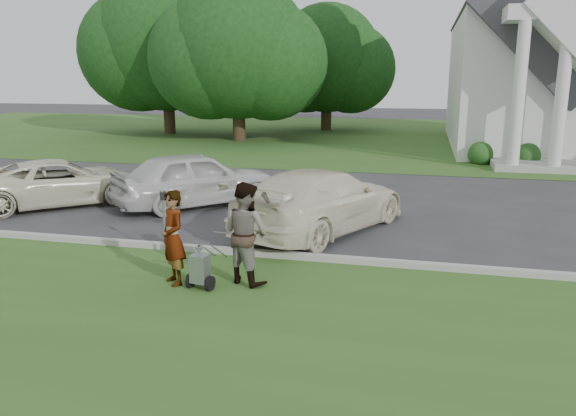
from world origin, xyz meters
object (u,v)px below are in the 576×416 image
at_px(person_left, 173,239).
at_px(parking_meter_near, 164,215).
at_px(church, 544,36).
at_px(tree_left, 237,54).
at_px(tree_far, 166,48).
at_px(car_c, 322,200).
at_px(striping_cart, 200,270).
at_px(tree_back, 327,63).
at_px(car_b, 195,179).
at_px(car_a, 61,182).
at_px(person_right, 246,234).

xyz_separation_m(person_left, parking_meter_near, (-0.94, 1.56, 0.02)).
xyz_separation_m(church, tree_left, (-17.01, -1.13, -0.83)).
relative_size(tree_far, car_c, 2.10).
height_order(tree_far, car_c, tree_far).
height_order(tree_left, striping_cart, tree_left).
height_order(church, person_left, church).
distance_m(tree_back, car_b, 25.39).
relative_size(church, car_b, 4.90).
bearing_deg(church, striping_cart, -111.90).
height_order(person_left, car_c, person_left).
bearing_deg(car_a, tree_left, -42.82).
relative_size(tree_far, tree_back, 1.21).
xyz_separation_m(striping_cart, parking_meter_near, (-1.52, 1.70, 0.54)).
bearing_deg(car_c, tree_back, -56.16).
relative_size(striping_cart, person_right, 0.52).
distance_m(striping_cart, car_a, 8.86).
bearing_deg(parking_meter_near, car_b, 104.97).
distance_m(tree_left, parking_meter_near, 22.93).
relative_size(parking_meter_near, car_a, 0.29).
bearing_deg(striping_cart, car_c, 80.64).
xyz_separation_m(church, person_left, (-10.50, -24.53, -5.04)).
bearing_deg(car_b, tree_left, -32.80).
bearing_deg(person_right, car_a, -8.01).
distance_m(car_a, car_c, 8.38).
bearing_deg(tree_far, person_right, -62.02).
xyz_separation_m(car_a, car_c, (8.31, -1.10, 0.10)).
relative_size(tree_back, person_left, 5.32).
bearing_deg(church, car_b, -124.91).
bearing_deg(car_b, car_a, 54.81).
height_order(person_right, car_c, person_right).
distance_m(tree_back, person_left, 31.74).
bearing_deg(person_right, car_b, -33.47).
relative_size(person_left, car_b, 0.37).
xyz_separation_m(church, car_b, (-12.71, -18.22, -5.10)).
bearing_deg(tree_far, car_b, -62.85).
relative_size(church, parking_meter_near, 16.41).
bearing_deg(tree_back, car_c, -80.44).
distance_m(tree_far, car_b, 23.09).
bearing_deg(person_left, parking_meter_near, 164.15).
bearing_deg(car_b, person_right, 163.77).
height_order(church, car_c, church).
relative_size(tree_back, person_right, 4.92).
xyz_separation_m(tree_far, person_right, (13.81, -26.00, -4.72)).
distance_m(person_left, car_b, 6.69).
xyz_separation_m(striping_cart, person_right, (0.72, 0.54, 0.59)).
relative_size(person_left, car_a, 0.36).
relative_size(church, tree_far, 2.07).
height_order(tree_far, tree_back, tree_far).
distance_m(church, person_left, 27.15).
bearing_deg(car_c, person_left, 89.23).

